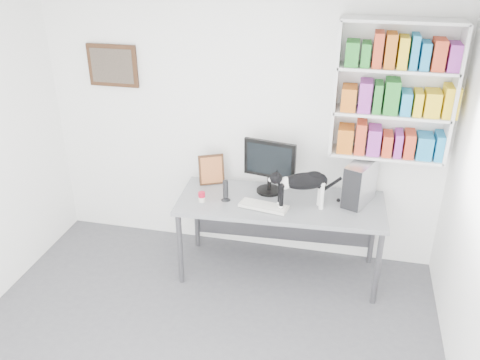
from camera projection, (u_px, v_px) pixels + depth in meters
The scene contains 11 objects.
room at pixel (173, 232), 3.30m from camera, with size 4.01×4.01×2.70m.
bookshelf at pixel (394, 91), 4.42m from camera, with size 1.03×0.28×1.24m, color silver.
wall_art at pixel (113, 66), 5.04m from camera, with size 0.52×0.04×0.42m, color #462A16.
desk at pixel (279, 238), 4.97m from camera, with size 1.94×0.76×0.81m, color gray.
monitor at pixel (270, 166), 4.85m from camera, with size 0.51×0.24×0.54m, color black.
keyboard at pixel (264, 206), 4.68m from camera, with size 0.45×0.17×0.03m, color beige.
pc_tower at pixel (360, 183), 4.70m from camera, with size 0.18×0.41×0.41m, color #B7B6BB.
speaker at pixel (226, 190), 4.77m from camera, with size 0.09×0.09×0.21m, color black.
leaning_print at pixel (211, 169), 5.07m from camera, with size 0.25×0.10×0.32m, color #462A16.
soup_can at pixel (202, 197), 4.77m from camera, with size 0.07×0.07×0.10m, color #B90F29.
cat at pixel (303, 190), 4.60m from camera, with size 0.61×0.16×0.37m, color black, non-canonical shape.
Camera 1 is at (1.05, -2.64, 3.13)m, focal length 38.00 mm.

